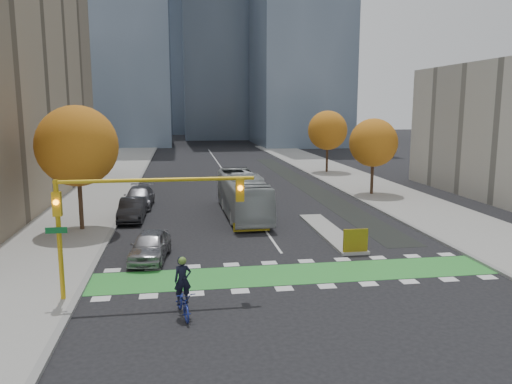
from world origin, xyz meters
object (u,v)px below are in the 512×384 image
object	(u,v)px
tree_west	(77,146)
traffic_signal_west	(122,206)
hazard_board	(355,240)
tree_east_near	(373,143)
cyclist	(183,296)
parked_car_b	(132,210)
parked_car_a	(150,245)
tree_east_far	(328,130)
parked_car_c	(139,197)
bus	(243,195)

from	to	relation	value
tree_west	traffic_signal_west	bearing A→B (deg)	-71.98
traffic_signal_west	hazard_board	bearing A→B (deg)	21.55
tree_east_near	traffic_signal_west	size ratio (longest dim) A/B	0.83
tree_west	cyclist	distance (m)	16.78
cyclist	hazard_board	bearing A→B (deg)	25.01
tree_east_near	parked_car_b	world-z (taller)	tree_east_near
hazard_board	parked_car_a	world-z (taller)	parked_car_a
hazard_board	tree_east_far	xyz separation A→B (m)	(8.50, 33.80, 4.44)
hazard_board	tree_east_far	world-z (taller)	tree_east_far
tree_east_far	cyclist	xyz separation A→B (m)	(-18.02, -40.71, -4.44)
hazard_board	parked_car_c	distance (m)	20.17
hazard_board	tree_east_near	xyz separation A→B (m)	(8.00, 17.80, 4.06)
tree_east_near	cyclist	bearing A→B (deg)	-125.33
traffic_signal_west	cyclist	xyz separation A→B (m)	(2.41, -2.20, -3.23)
tree_east_near	parked_car_b	distance (m)	22.60
tree_east_near	traffic_signal_west	bearing A→B (deg)	-131.52
tree_west	hazard_board	bearing A→B (deg)	-25.99
bus	tree_east_far	bearing A→B (deg)	58.35
bus	parked_car_b	bearing A→B (deg)	-178.27
parked_car_a	parked_car_c	xyz separation A→B (m)	(-1.69, 14.70, 0.03)
cyclist	bus	size ratio (longest dim) A/B	0.21
hazard_board	bus	xyz separation A→B (m)	(-4.90, 10.93, 0.79)
parked_car_a	parked_car_c	distance (m)	14.80
traffic_signal_west	parked_car_c	bearing A→B (deg)	92.74
traffic_signal_west	parked_car_a	world-z (taller)	traffic_signal_west
tree_west	tree_east_far	world-z (taller)	tree_west
parked_car_a	tree_east_far	bearing A→B (deg)	66.77
tree_east_far	parked_car_c	bearing A→B (deg)	-139.47
traffic_signal_west	bus	xyz separation A→B (m)	(7.03, 15.64, -2.45)
tree_west	tree_east_near	world-z (taller)	tree_west
tree_west	cyclist	size ratio (longest dim) A/B	3.41
tree_east_near	traffic_signal_west	xyz separation A→B (m)	(-19.93, -22.51, -0.83)
traffic_signal_west	parked_car_c	size ratio (longest dim) A/B	1.53
bus	parked_car_a	distance (m)	11.96
tree_east_far	parked_car_a	bearing A→B (deg)	-120.84
tree_west	traffic_signal_west	xyz separation A→B (m)	(4.07, -12.51, -1.58)
tree_east_far	parked_car_c	world-z (taller)	tree_east_far
parked_car_a	parked_car_b	world-z (taller)	parked_car_b
hazard_board	tree_west	bearing A→B (deg)	154.01
cyclist	bus	distance (m)	18.44
tree_west	parked_car_b	distance (m)	6.29
tree_east_far	cyclist	world-z (taller)	tree_east_far
hazard_board	tree_west	xyz separation A→B (m)	(-16.00, 7.80, 4.82)
hazard_board	cyclist	size ratio (longest dim) A/B	0.58
tree_east_near	parked_car_b	bearing A→B (deg)	-160.84
bus	parked_car_a	size ratio (longest dim) A/B	2.51
bus	parked_car_a	xyz separation A→B (m)	(-6.30, -10.13, -0.81)
tree_east_near	parked_car_a	size ratio (longest dim) A/B	1.56
bus	hazard_board	bearing A→B (deg)	-67.11
tree_east_near	parked_car_b	size ratio (longest dim) A/B	1.47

